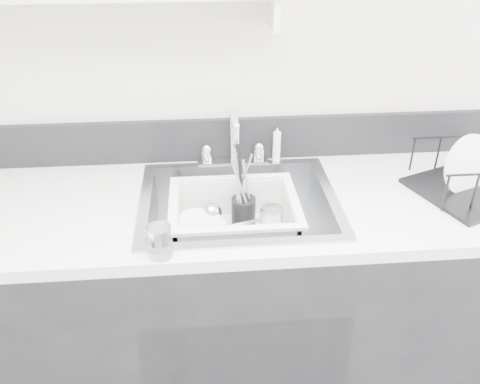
{
  "coord_description": "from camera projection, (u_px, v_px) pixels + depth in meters",
  "views": [
    {
      "loc": [
        -0.12,
        -0.21,
        1.79
      ],
      "look_at": [
        0.0,
        1.14,
        0.98
      ],
      "focal_mm": 38.0,
      "sensor_mm": 36.0,
      "label": 1
    }
  ],
  "objects": [
    {
      "name": "counter_run",
      "position": [
        239.0,
        305.0,
        1.89
      ],
      "size": [
        3.2,
        0.62,
        0.92
      ],
      "color": "black",
      "rests_on": "ground"
    },
    {
      "name": "backsplash",
      "position": [
        232.0,
        139.0,
        1.86
      ],
      "size": [
        3.2,
        0.02,
        0.16
      ],
      "primitive_type": "cube",
      "color": "black",
      "rests_on": "counter_run"
    },
    {
      "name": "sink",
      "position": [
        239.0,
        223.0,
        1.7
      ],
      "size": [
        0.64,
        0.52,
        0.2
      ],
      "primitive_type": null,
      "color": "silver",
      "rests_on": "counter_run"
    },
    {
      "name": "faucet",
      "position": [
        233.0,
        150.0,
        1.83
      ],
      "size": [
        0.26,
        0.18,
        0.23
      ],
      "color": "silver",
      "rests_on": "counter_run"
    },
    {
      "name": "side_sprayer",
      "position": [
        277.0,
        145.0,
        1.84
      ],
      "size": [
        0.03,
        0.03,
        0.14
      ],
      "primitive_type": "cylinder",
      "color": "white",
      "rests_on": "counter_run"
    },
    {
      "name": "wash_tub",
      "position": [
        234.0,
        221.0,
        1.7
      ],
      "size": [
        0.47,
        0.4,
        0.16
      ],
      "primitive_type": null,
      "rotation": [
        0.0,
        0.0,
        0.14
      ],
      "color": "white",
      "rests_on": "sink"
    },
    {
      "name": "plate_stack",
      "position": [
        203.0,
        238.0,
        1.69
      ],
      "size": [
        0.23,
        0.23,
        0.09
      ],
      "rotation": [
        0.0,
        0.0,
        0.08
      ],
      "color": "white",
      "rests_on": "wash_tub"
    },
    {
      "name": "utensil_cup",
      "position": [
        243.0,
        210.0,
        1.77
      ],
      "size": [
        0.08,
        0.08,
        0.28
      ],
      "rotation": [
        0.0,
        0.0,
        -0.37
      ],
      "color": "black",
      "rests_on": "wash_tub"
    },
    {
      "name": "ladle",
      "position": [
        224.0,
        227.0,
        1.71
      ],
      "size": [
        0.25,
        0.31,
        0.09
      ],
      "primitive_type": null,
      "rotation": [
        0.0,
        0.0,
        -1.01
      ],
      "color": "silver",
      "rests_on": "wash_tub"
    },
    {
      "name": "tumbler_in_tub",
      "position": [
        271.0,
        223.0,
        1.71
      ],
      "size": [
        0.08,
        0.08,
        0.11
      ],
      "primitive_type": "cylinder",
      "rotation": [
        0.0,
        0.0,
        0.07
      ],
      "color": "white",
      "rests_on": "wash_tub"
    },
    {
      "name": "tumbler_counter",
      "position": [
        160.0,
        242.0,
        1.38
      ],
      "size": [
        0.08,
        0.08,
        0.09
      ],
      "primitive_type": "cylinder",
      "rotation": [
        0.0,
        0.0,
        0.25
      ],
      "color": "white",
      "rests_on": "counter_run"
    },
    {
      "name": "bowl_small",
      "position": [
        259.0,
        245.0,
        1.67
      ],
      "size": [
        0.16,
        0.16,
        0.04
      ],
      "primitive_type": "imported",
      "rotation": [
        0.0,
        0.0,
        0.42
      ],
      "color": "white",
      "rests_on": "wash_tub"
    }
  ]
}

